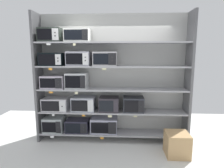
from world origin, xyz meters
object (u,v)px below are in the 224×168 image
microwave_9 (53,59)px  microwave_11 (105,59)px  microwave_2 (104,125)px  microwave_5 (109,104)px  shipping_carton (177,144)px  microwave_8 (77,81)px  microwave_0 (55,124)px  microwave_3 (56,104)px  microwave_4 (84,103)px  microwave_12 (51,35)px  microwave_13 (78,36)px  microwave_6 (133,104)px  microwave_10 (79,59)px  microwave_7 (54,82)px  microwave_1 (78,125)px

microwave_9 → microwave_11: (1.13, 0.00, 0.01)m
microwave_2 → microwave_5: size_ratio=1.36×
shipping_carton → microwave_8: bearing=163.9°
microwave_0 → shipping_carton: size_ratio=0.98×
microwave_2 → microwave_8: size_ratio=1.29×
microwave_3 → shipping_carton: (2.50, -0.58, -0.59)m
microwave_4 → microwave_12: (-0.66, -0.00, 1.46)m
microwave_0 → microwave_13: (0.58, -0.00, 1.94)m
microwave_4 → microwave_11: 1.09m
microwave_6 → microwave_13: 1.87m
microwave_0 → microwave_10: 1.58m
microwave_3 → microwave_7: 0.49m
microwave_4 → microwave_5: 0.56m
microwave_9 → microwave_10: microwave_10 is taller
microwave_6 → microwave_7: (-1.73, 0.00, 0.48)m
microwave_6 → microwave_13: microwave_13 is taller
microwave_9 → microwave_12: 0.50m
microwave_7 → microwave_5: bearing=-0.0°
microwave_0 → microwave_5: 1.32m
microwave_10 → microwave_4: bearing=-0.0°
microwave_5 → microwave_8: microwave_8 is taller
microwave_9 → microwave_11: bearing=0.0°
microwave_12 → shipping_carton: size_ratio=1.05×
microwave_2 → microwave_6: 0.80m
microwave_1 → microwave_13: bearing=0.2°
microwave_9 → microwave_13: microwave_13 is taller
microwave_0 → microwave_11: size_ratio=0.88×
shipping_carton → microwave_10: bearing=163.5°
microwave_3 → microwave_7: size_ratio=1.11×
microwave_12 → microwave_13: 0.57m
microwave_1 → microwave_9: size_ratio=1.01×
microwave_0 → shipping_carton: (2.56, -0.58, -0.12)m
microwave_4 → microwave_8: microwave_8 is taller
microwave_9 → microwave_11: 1.13m
microwave_5 → microwave_7: (-1.20, 0.00, 0.48)m
microwave_11 → shipping_carton: 2.20m
microwave_1 → microwave_13: microwave_13 is taller
microwave_2 → microwave_9: bearing=-180.0°
microwave_12 → microwave_6: bearing=-0.0°
microwave_7 → microwave_8: bearing=-0.0°
microwave_9 → microwave_8: bearing=0.0°
microwave_8 → microwave_2: bearing=0.0°
microwave_4 → microwave_10: size_ratio=1.01×
microwave_0 → microwave_4: 0.83m
shipping_carton → microwave_7: bearing=167.0°
microwave_6 → microwave_8: (-1.22, 0.00, 0.50)m
microwave_10 → microwave_12: 0.76m
microwave_0 → microwave_5: (1.23, -0.00, 0.48)m
microwave_8 → microwave_9: 0.68m
microwave_9 → microwave_10: bearing=0.0°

